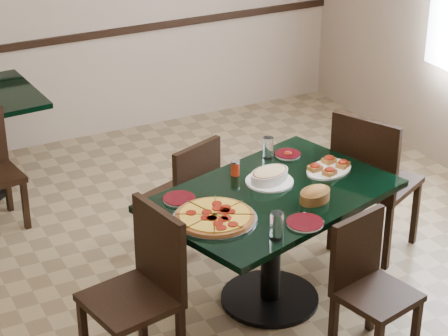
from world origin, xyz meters
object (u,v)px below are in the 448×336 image
chair_near (368,280)px  pepperoni_pizza (215,217)px  bread_basket (315,194)px  lasagna_casserole (270,175)px  main_table (272,220)px  bruschetta_platter (329,167)px  chair_far (186,194)px  chair_left (143,283)px  chair_right (371,176)px

chair_near → pepperoni_pizza: 0.91m
bread_basket → lasagna_casserole: bearing=90.2°
pepperoni_pizza → main_table: bearing=16.5°
bruschetta_platter → chair_far: bearing=119.8°
chair_left → bruschetta_platter: 1.42m
main_table → chair_near: 0.70m
chair_near → bread_basket: bearing=85.9°
bruschetta_platter → bread_basket: bearing=-153.7°
pepperoni_pizza → lasagna_casserole: size_ratio=1.60×
chair_far → pepperoni_pizza: bearing=55.2°
main_table → lasagna_casserole: 0.26m
bruschetta_platter → main_table: bearing=173.1°
main_table → lasagna_casserole: (0.05, 0.13, 0.23)m
chair_far → bread_basket: 1.03m
chair_far → bruschetta_platter: chair_far is taller
chair_right → chair_near: bearing=117.3°
pepperoni_pizza → lasagna_casserole: bearing=27.6°
chair_near → bruschetta_platter: 0.83m
chair_near → pepperoni_pizza: chair_near is taller
chair_near → chair_right: (0.62, 0.85, 0.12)m
lasagna_casserole → chair_left: bearing=-174.9°
chair_right → bread_basket: 0.83m
main_table → bruschetta_platter: bruschetta_platter is taller
bruschetta_platter → lasagna_casserole: bearing=157.0°
main_table → chair_near: bearing=-86.2°
chair_right → bread_basket: bearing=93.3°
chair_near → chair_left: 1.23m
main_table → chair_right: chair_right is taller
chair_far → chair_left: chair_left is taller
chair_near → lasagna_casserole: 0.86m
chair_far → bread_basket: bearing=93.5°
main_table → chair_left: chair_left is taller
chair_right → pepperoni_pizza: bearing=77.9°
chair_left → bruschetta_platter: (1.36, 0.32, 0.25)m
pepperoni_pizza → chair_near: bearing=-36.9°
pepperoni_pizza → chair_right: bearing=14.7°
bread_basket → bruschetta_platter: 0.41m
lasagna_casserole → bread_basket: 0.34m
main_table → chair_near: (0.24, -0.64, -0.12)m
chair_right → bread_basket: size_ratio=4.10×
lasagna_casserole → bruschetta_platter: 0.40m
chair_near → lasagna_casserole: bearing=90.6°
chair_far → bread_basket: (0.41, -0.89, 0.32)m
chair_near → chair_left: bearing=146.3°
chair_near → chair_left: chair_left is taller
bread_basket → bruschetta_platter: (0.28, 0.29, -0.02)m
chair_left → lasagna_casserole: bearing=98.5°
chair_near → chair_far: bearing=96.3°
chair_far → chair_near: bearing=88.6°
chair_near → pepperoni_pizza: (-0.68, 0.51, 0.32)m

